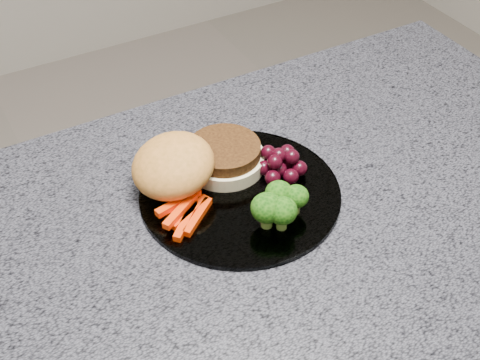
% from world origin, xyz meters
% --- Properties ---
extents(countertop, '(1.20, 0.60, 0.04)m').
position_xyz_m(countertop, '(0.00, 0.00, 0.88)').
color(countertop, '#4B4C55').
rests_on(countertop, island_cabinet).
extents(plate, '(0.26, 0.26, 0.01)m').
position_xyz_m(plate, '(0.08, 0.05, 0.90)').
color(plate, white).
rests_on(plate, countertop).
extents(burger, '(0.21, 0.13, 0.06)m').
position_xyz_m(burger, '(0.04, 0.10, 0.93)').
color(burger, beige).
rests_on(burger, plate).
extents(carrot_sticks, '(0.08, 0.07, 0.02)m').
position_xyz_m(carrot_sticks, '(0.00, 0.05, 0.91)').
color(carrot_sticks, '#F73404').
rests_on(carrot_sticks, plate).
extents(broccoli, '(0.08, 0.06, 0.05)m').
position_xyz_m(broccoli, '(0.10, -0.02, 0.93)').
color(broccoli, olive).
rests_on(broccoli, plate).
extents(grape_bunch, '(0.07, 0.07, 0.04)m').
position_xyz_m(grape_bunch, '(0.15, 0.06, 0.92)').
color(grape_bunch, black).
rests_on(grape_bunch, plate).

